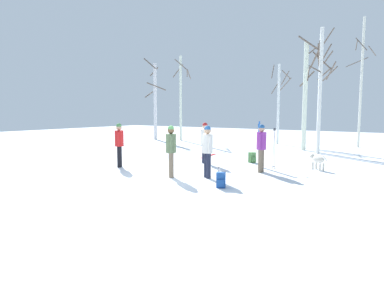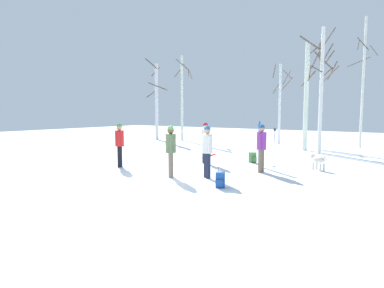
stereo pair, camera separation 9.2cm
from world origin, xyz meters
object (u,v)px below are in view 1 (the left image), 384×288
Objects in this scene: birch_tree_2 at (279,101)px; birch_tree_5 at (320,89)px; person_2 at (171,148)px; birch_tree_1 at (181,96)px; birch_tree_6 at (361,81)px; backpack_1 at (252,158)px; ski_poles_0 at (274,147)px; backpack_0 at (221,180)px; person_3 at (205,140)px; birch_tree_3 at (306,92)px; birch_tree_0 at (155,100)px; water_bottle_0 at (219,171)px; birch_tree_4 at (320,90)px; person_0 at (119,142)px; ski_pair_planted_0 at (259,144)px; person_4 at (261,145)px; dog at (317,160)px; person_1 at (207,148)px; ski_pair_lying_0 at (209,156)px.

birch_tree_5 reaches higher than birch_tree_2.
person_2 is 0.27× the size of birch_tree_1.
birch_tree_1 is 12.02m from birch_tree_6.
backpack_1 is at bearing -77.93° from birch_tree_2.
backpack_0 is (-0.15, -3.91, -0.60)m from ski_poles_0.
person_3 is 0.28× the size of birch_tree_3.
birch_tree_3 is (11.55, -0.74, 0.18)m from birch_tree_0.
ski_poles_0 is 6.08m from birch_tree_5.
birch_tree_6 reaches higher than person_2.
birch_tree_4 is (1.08, 9.81, 3.28)m from water_bottle_0.
person_0 is 0.32× the size of birch_tree_2.
ski_pair_planted_0 is at bearing -53.16° from backpack_1.
birch_tree_1 is at bearing 16.02° from birch_tree_0.
ski_pair_planted_0 is 7.05m from birch_tree_3.
person_4 is 3.90× the size of backpack_0.
person_3 reaches higher than dog.
birch_tree_4 reaches higher than backpack_1.
birch_tree_1 is (2.04, 0.59, 0.25)m from birch_tree_0.
backpack_1 is 3.12m from water_bottle_0.
person_1 is at bearing -56.89° from person_3.
birch_tree_5 is (3.40, -3.73, 0.49)m from birch_tree_2.
birch_tree_2 is (-0.81, 12.78, 1.86)m from person_2.
person_2 and person_4 have the same top height.
person_1 is 1.20m from person_2.
person_3 is 0.99× the size of ski_pair_lying_0.
person_0 is at bearing 170.42° from backpack_0.
backpack_0 is at bearing -56.15° from ski_pair_lying_0.
birch_tree_2 is at bearing 108.23° from ski_poles_0.
dog is at bearing -26.60° from birch_tree_0.
person_3 is at bearing 132.80° from water_bottle_0.
ski_pair_lying_0 is (-3.73, 2.61, -0.97)m from person_4.
dog is 1.63m from ski_poles_0.
birch_tree_0 is at bearing -168.44° from birch_tree_2.
person_2 is 11.54m from birch_tree_4.
ski_poles_0 is 3.49× the size of backpack_0.
person_0 is 5.42m from person_4.
backpack_0 is at bearing -92.23° from ski_poles_0.
person_1 is 0.96× the size of ski_pair_planted_0.
birch_tree_3 reaches higher than water_bottle_0.
person_4 is 2.32× the size of dog.
person_1 is 0.28× the size of birch_tree_3.
ski_poles_0 is at bearing -0.36° from ski_pair_planted_0.
ski_pair_planted_0 is at bearing 179.64° from ski_poles_0.
birch_tree_2 is 3.59m from birch_tree_3.
person_3 is 2.18m from backpack_1.
person_1 is 2.32× the size of dog.
ski_pair_planted_0 is 2.45m from water_bottle_0.
birch_tree_6 is (13.86, 2.68, 0.92)m from birch_tree_0.
dog reaches higher than ski_pair_lying_0.
birch_tree_0 is (-12.05, 8.41, 2.09)m from person_4.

